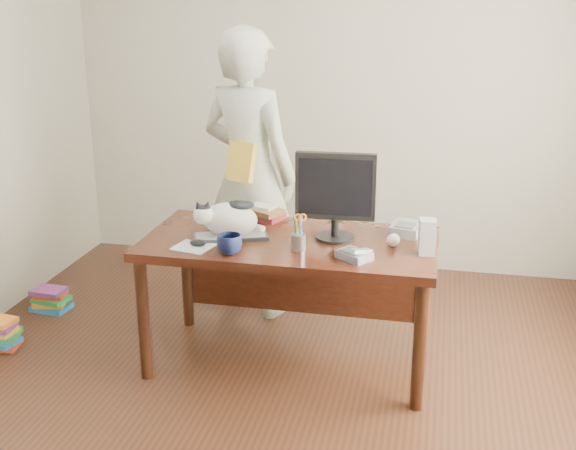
% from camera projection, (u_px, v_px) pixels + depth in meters
% --- Properties ---
extents(room, '(4.50, 4.50, 4.50)m').
position_uv_depth(room, '(262.00, 156.00, 3.21)').
color(room, black).
rests_on(room, ground).
extents(desk, '(1.60, 0.80, 0.75)m').
position_uv_depth(desk, '(293.00, 260.00, 4.08)').
color(desk, black).
rests_on(desk, ground).
extents(keyboard, '(0.44, 0.29, 0.02)m').
position_uv_depth(keyboard, '(230.00, 236.00, 3.97)').
color(keyboard, black).
rests_on(keyboard, desk).
extents(cat, '(0.38, 0.29, 0.23)m').
position_uv_depth(cat, '(228.00, 218.00, 3.93)').
color(cat, silver).
rests_on(cat, keyboard).
extents(monitor, '(0.43, 0.22, 0.49)m').
position_uv_depth(monitor, '(335.00, 192.00, 3.87)').
color(monitor, black).
rests_on(monitor, desk).
extents(pen_cup, '(0.10, 0.10, 0.20)m').
position_uv_depth(pen_cup, '(298.00, 240.00, 3.78)').
color(pen_cup, gray).
rests_on(pen_cup, desk).
extents(mousepad, '(0.23, 0.21, 0.00)m').
position_uv_depth(mousepad, '(193.00, 247.00, 3.84)').
color(mousepad, silver).
rests_on(mousepad, desk).
extents(mouse, '(0.10, 0.07, 0.04)m').
position_uv_depth(mouse, '(198.00, 243.00, 3.85)').
color(mouse, black).
rests_on(mouse, mousepad).
extents(coffee_mug, '(0.18, 0.18, 0.10)m').
position_uv_depth(coffee_mug, '(230.00, 244.00, 3.73)').
color(coffee_mug, black).
rests_on(coffee_mug, desk).
extents(phone, '(0.20, 0.19, 0.08)m').
position_uv_depth(phone, '(355.00, 255.00, 3.66)').
color(phone, '#5C5C61').
rests_on(phone, desk).
extents(speaker, '(0.09, 0.10, 0.19)m').
position_uv_depth(speaker, '(427.00, 237.00, 3.72)').
color(speaker, '#A4A4A6').
rests_on(speaker, desk).
extents(baseball, '(0.07, 0.07, 0.07)m').
position_uv_depth(baseball, '(393.00, 240.00, 3.84)').
color(baseball, white).
rests_on(baseball, desk).
extents(book_stack, '(0.26, 0.24, 0.08)m').
position_uv_depth(book_stack, '(264.00, 213.00, 4.30)').
color(book_stack, '#541616').
rests_on(book_stack, desk).
extents(calculator, '(0.19, 0.23, 0.06)m').
position_uv_depth(calculator, '(406.00, 229.00, 4.04)').
color(calculator, '#5C5C61').
rests_on(calculator, desk).
extents(person, '(0.79, 0.65, 1.86)m').
position_uv_depth(person, '(249.00, 174.00, 4.61)').
color(person, silver).
rests_on(person, ground).
extents(held_book, '(0.20, 0.16, 0.24)m').
position_uv_depth(held_book, '(241.00, 162.00, 4.42)').
color(held_book, gold).
rests_on(held_book, person).
extents(book_pile_b, '(0.26, 0.20, 0.15)m').
position_uv_depth(book_pile_b, '(51.00, 300.00, 4.84)').
color(book_pile_b, '#1C62A9').
rests_on(book_pile_b, ground).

